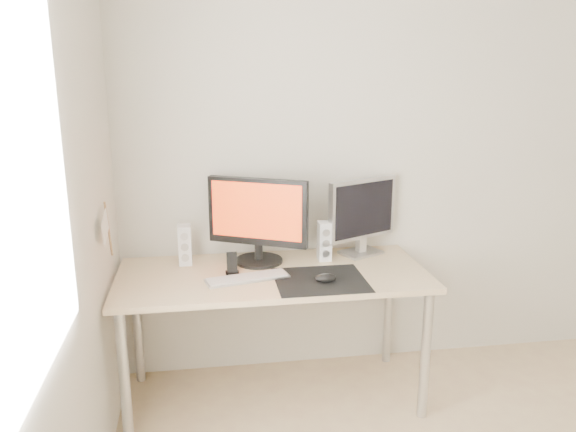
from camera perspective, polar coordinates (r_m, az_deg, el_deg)
wall_back at (r=3.38m, az=13.49°, el=5.77°), size 3.50×0.00×3.50m
wall_left at (r=1.51m, az=-26.90°, el=-6.47°), size 0.00×3.50×3.50m
mousepad at (r=2.82m, az=3.30°, el=-6.51°), size 0.45×0.40×0.00m
mouse at (r=2.79m, az=3.84°, el=-6.29°), size 0.11×0.06×0.04m
desk at (r=2.95m, az=-1.54°, el=-7.16°), size 1.60×0.70×0.73m
main_monitor at (r=3.00m, az=-3.09°, el=-0.16°), size 0.51×0.35×0.47m
second_monitor at (r=3.17m, az=7.54°, el=0.31°), size 0.42×0.24×0.43m
speaker_left at (r=3.06m, az=-10.43°, el=-2.91°), size 0.07×0.08×0.22m
speaker_right at (r=3.08m, az=3.72°, el=-2.55°), size 0.07×0.08×0.22m
keyboard at (r=2.84m, az=-4.13°, el=-6.30°), size 0.44×0.21×0.02m
phone_dock at (r=2.89m, az=-5.71°, el=-5.27°), size 0.07×0.06×0.12m
pennant at (r=2.71m, az=-17.99°, el=-1.10°), size 0.01×0.23×0.29m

